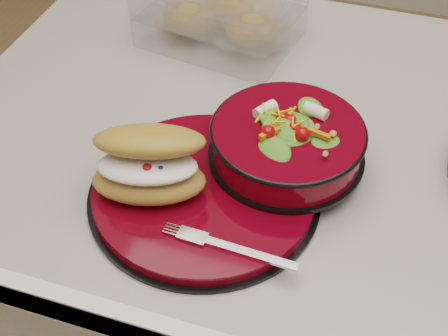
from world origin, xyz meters
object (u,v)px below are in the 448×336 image
(island_counter, at_px, (335,317))
(salad_bowl, at_px, (288,138))
(dinner_plate, at_px, (205,192))
(pastry_box, at_px, (221,15))
(fork, at_px, (232,248))
(croissant, at_px, (150,164))

(island_counter, height_order, salad_bowl, salad_bowl)
(island_counter, bearing_deg, salad_bowl, -142.55)
(dinner_plate, bearing_deg, island_counter, 41.26)
(salad_bowl, distance_m, pastry_box, 0.33)
(salad_bowl, relative_size, fork, 1.41)
(dinner_plate, xyz_separation_m, fork, (0.06, -0.08, 0.01))
(dinner_plate, height_order, pastry_box, pastry_box)
(croissant, relative_size, fork, 1.08)
(salad_bowl, height_order, fork, salad_bowl)
(dinner_plate, height_order, fork, fork)
(salad_bowl, bearing_deg, island_counter, 37.45)
(island_counter, bearing_deg, croissant, -143.11)
(croissant, bearing_deg, fork, -42.24)
(dinner_plate, height_order, salad_bowl, salad_bowl)
(dinner_plate, relative_size, pastry_box, 1.12)
(island_counter, distance_m, pastry_box, 0.60)
(pastry_box, bearing_deg, salad_bowl, -47.44)
(fork, xyz_separation_m, pastry_box, (-0.16, 0.44, 0.02))
(croissant, bearing_deg, island_counter, 20.65)
(island_counter, relative_size, pastry_box, 4.66)
(dinner_plate, relative_size, fork, 2.04)
(croissant, xyz_separation_m, pastry_box, (-0.03, 0.38, -0.02))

